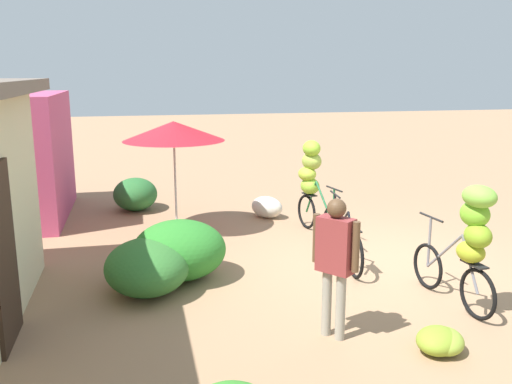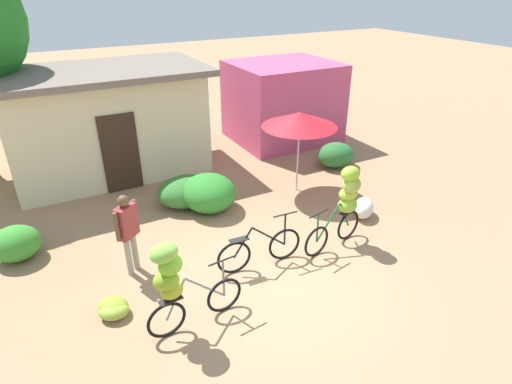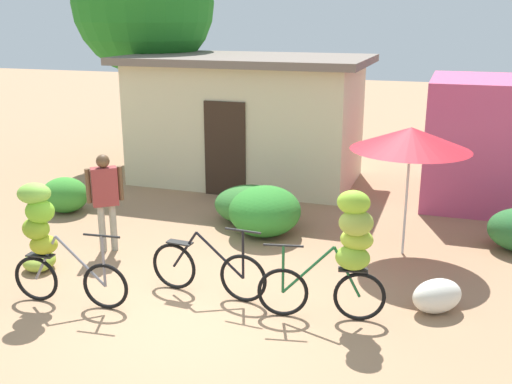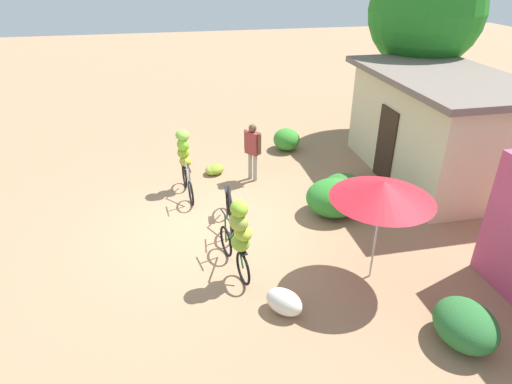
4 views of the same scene
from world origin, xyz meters
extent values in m
plane|color=#A07958|center=(0.00, 0.00, 0.00)|extent=(60.00, 60.00, 0.00)
cube|color=beige|center=(-1.50, 6.43, 1.34)|extent=(4.89, 2.76, 2.67)
cube|color=#72665B|center=(-1.50, 6.43, 2.75)|extent=(5.39, 3.26, 0.16)
cube|color=#332319|center=(-1.50, 5.03, 1.00)|extent=(0.90, 0.06, 2.00)
cube|color=#C24A75|center=(4.09, 6.42, 1.25)|extent=(3.20, 2.80, 2.50)
cylinder|color=brown|center=(-4.56, 7.44, 1.47)|extent=(0.38, 0.38, 2.94)
sphere|color=#237822|center=(-4.56, 7.44, 3.99)|extent=(3.51, 3.51, 3.51)
ellipsoid|color=#398E2E|center=(-4.05, 3.00, 0.34)|extent=(0.92, 0.83, 0.68)
ellipsoid|color=#33712F|center=(-0.38, 3.52, 0.35)|extent=(1.41, 1.14, 0.71)
ellipsoid|color=#2E812B|center=(0.01, 3.05, 0.43)|extent=(1.25, 1.34, 0.85)
cylinder|color=beige|center=(2.39, 2.91, 0.99)|extent=(0.04, 0.04, 1.98)
cone|color=red|center=(2.39, 2.91, 1.88)|extent=(1.84, 1.84, 0.35)
torus|color=black|center=(-1.10, -0.25, 0.32)|extent=(0.63, 0.11, 0.63)
torus|color=black|center=(-2.10, -0.34, 0.32)|extent=(0.63, 0.11, 0.63)
cylinder|color=slate|center=(-1.93, -0.33, 0.63)|extent=(0.38, 0.07, 0.65)
cylinder|color=slate|center=(-1.42, -0.28, 0.63)|extent=(0.68, 0.10, 0.66)
cylinder|color=black|center=(-1.10, -0.25, 1.01)|extent=(0.50, 0.08, 0.03)
cylinder|color=slate|center=(-1.10, -0.25, 0.66)|extent=(0.04, 0.04, 0.70)
cube|color=black|center=(-2.00, -0.33, 0.66)|extent=(0.37, 0.17, 0.02)
ellipsoid|color=#9BAA24|center=(-1.96, -0.30, 0.80)|extent=(0.44, 0.39, 0.26)
ellipsoid|color=#7EA524|center=(-2.03, -0.32, 1.03)|extent=(0.44, 0.38, 0.29)
ellipsoid|color=#74BB2B|center=(-1.94, -0.32, 1.27)|extent=(0.44, 0.39, 0.32)
ellipsoid|color=#7DBC40|center=(-2.01, -0.31, 1.50)|extent=(0.51, 0.45, 0.27)
torus|color=black|center=(0.52, 0.51, 0.34)|extent=(0.67, 0.09, 0.67)
torus|color=black|center=(-0.52, 0.58, 0.34)|extent=(0.67, 0.09, 0.67)
cylinder|color=black|center=(-0.34, 0.56, 0.61)|extent=(0.40, 0.06, 0.57)
cylinder|color=black|center=(0.18, 0.53, 0.61)|extent=(0.70, 0.08, 0.58)
cylinder|color=black|center=(0.52, 0.51, 1.01)|extent=(0.50, 0.06, 0.03)
cylinder|color=black|center=(0.52, 0.51, 0.67)|extent=(0.04, 0.04, 0.67)
cube|color=black|center=(-0.42, 0.57, 0.70)|extent=(0.37, 0.16, 0.02)
torus|color=black|center=(1.13, 0.30, 0.33)|extent=(0.65, 0.18, 0.65)
torus|color=black|center=(2.07, 0.48, 0.33)|extent=(0.65, 0.18, 0.65)
cylinder|color=#19592D|center=(1.91, 0.45, 0.65)|extent=(0.37, 0.11, 0.66)
cylinder|color=#19592D|center=(1.44, 0.36, 0.65)|extent=(0.64, 0.16, 0.67)
cylinder|color=black|center=(1.13, 0.30, 0.96)|extent=(0.50, 0.13, 0.03)
cylinder|color=#19592D|center=(1.13, 0.30, 0.64)|extent=(0.04, 0.04, 0.63)
cube|color=black|center=(1.98, 0.46, 0.68)|extent=(0.38, 0.21, 0.02)
ellipsoid|color=#84B130|center=(1.96, 0.46, 0.84)|extent=(0.44, 0.36, 0.30)
ellipsoid|color=#9DB934|center=(2.00, 0.51, 1.07)|extent=(0.42, 0.35, 0.26)
ellipsoid|color=#93A93F|center=(1.99, 0.43, 1.31)|extent=(0.50, 0.44, 0.32)
ellipsoid|color=#8ABD2F|center=(1.94, 0.45, 1.55)|extent=(0.40, 0.32, 0.29)
ellipsoid|color=olive|center=(-2.74, 0.55, 0.14)|extent=(0.67, 0.68, 0.27)
ellipsoid|color=#96B23A|center=(-2.74, 0.48, 0.13)|extent=(0.63, 0.60, 0.25)
ellipsoid|color=silver|center=(2.98, 1.04, 0.22)|extent=(0.81, 0.79, 0.44)
cylinder|color=gray|center=(-2.09, 1.57, 0.39)|extent=(0.11, 0.11, 0.78)
cylinder|color=gray|center=(-2.24, 1.46, 0.39)|extent=(0.11, 0.11, 0.78)
cube|color=maroon|center=(-2.16, 1.52, 1.09)|extent=(0.44, 0.40, 0.62)
cylinder|color=brown|center=(-1.97, 1.67, 1.12)|extent=(0.08, 0.08, 0.55)
cylinder|color=brown|center=(-2.36, 1.36, 1.12)|extent=(0.08, 0.08, 0.55)
sphere|color=brown|center=(-2.16, 1.52, 1.50)|extent=(0.21, 0.21, 0.21)
camera|label=1|loc=(-7.51, 3.59, 2.94)|focal=38.30mm
camera|label=2|loc=(-3.19, -5.22, 4.98)|focal=29.71mm
camera|label=3|loc=(2.99, -6.29, 3.67)|focal=41.74mm
camera|label=4|loc=(8.47, -0.60, 5.44)|focal=30.63mm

